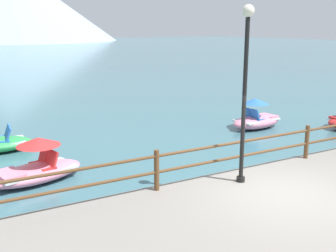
# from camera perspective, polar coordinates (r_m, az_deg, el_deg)

# --- Properties ---
(ground_plane) EXTENTS (200.00, 200.00, 0.00)m
(ground_plane) POSITION_cam_1_polar(r_m,az_deg,el_deg) (46.78, -21.46, 7.87)
(ground_plane) COLOR #3D6B75
(dock_railing) EXTENTS (23.92, 0.12, 0.95)m
(dock_railing) POSITION_cam_1_polar(r_m,az_deg,el_deg) (10.47, 10.02, -3.39)
(dock_railing) COLOR brown
(dock_railing) RESTS_ON promenade_dock
(lamp_post) EXTENTS (0.28, 0.28, 4.10)m
(lamp_post) POSITION_cam_1_polar(r_m,az_deg,el_deg) (9.45, 10.72, 6.46)
(lamp_post) COLOR black
(lamp_post) RESTS_ON promenade_dock
(pedal_boat_1) EXTENTS (2.80, 1.78, 1.19)m
(pedal_boat_1) POSITION_cam_1_polar(r_m,az_deg,el_deg) (11.44, -17.96, -5.60)
(pedal_boat_1) COLOR pink
(pedal_boat_1) RESTS_ON ground
(pedal_boat_2) EXTENTS (2.44, 1.37, 1.23)m
(pedal_boat_2) POSITION_cam_1_polar(r_m,az_deg,el_deg) (16.91, 12.25, 1.02)
(pedal_boat_2) COLOR pink
(pedal_boat_2) RESTS_ON ground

